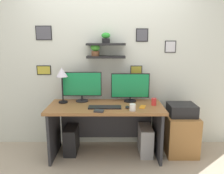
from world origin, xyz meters
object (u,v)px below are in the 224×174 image
(scissors_tray, at_px, (98,111))
(computer_tower_left, at_px, (71,139))
(desk, at_px, (105,118))
(desk_lamp, at_px, (61,76))
(pen_cup, at_px, (153,102))
(drawer_cabinet, at_px, (179,134))
(cell_phone, at_px, (142,107))
(printer, at_px, (181,110))
(computer_mouse, at_px, (127,107))
(coffee_mug, at_px, (132,107))
(computer_tower_right, at_px, (145,140))
(monitor_left, at_px, (81,86))
(keyboard, at_px, (104,107))
(monitor_right, at_px, (129,87))

(scissors_tray, distance_m, computer_tower_left, 0.81)
(desk, relative_size, scissors_tray, 13.28)
(desk_lamp, xyz_separation_m, pen_cup, (1.29, -0.13, -0.35))
(desk, bearing_deg, drawer_cabinet, 1.58)
(desk, relative_size, cell_phone, 11.38)
(scissors_tray, height_order, printer, scissors_tray)
(computer_mouse, distance_m, drawer_cabinet, 0.95)
(pen_cup, bearing_deg, drawer_cabinet, 9.57)
(scissors_tray, bearing_deg, coffee_mug, 5.94)
(cell_phone, height_order, computer_tower_right, cell_phone)
(desk_lamp, relative_size, drawer_cabinet, 0.89)
(monitor_left, relative_size, coffee_mug, 6.49)
(coffee_mug, distance_m, computer_tower_right, 0.69)
(computer_mouse, bearing_deg, computer_tower_left, 164.27)
(scissors_tray, height_order, computer_tower_left, scissors_tray)
(keyboard, relative_size, drawer_cabinet, 0.76)
(coffee_mug, bearing_deg, computer_tower_left, 158.89)
(keyboard, relative_size, cell_phone, 3.14)
(monitor_right, bearing_deg, computer_mouse, -100.17)
(monitor_left, relative_size, drawer_cabinet, 1.02)
(printer, bearing_deg, coffee_mug, -156.61)
(desk_lamp, height_order, computer_tower_right, desk_lamp)
(computer_mouse, xyz_separation_m, drawer_cabinet, (0.80, 0.21, -0.48))
(monitor_left, bearing_deg, desk_lamp, -163.88)
(monitor_left, bearing_deg, desk, -24.62)
(desk_lamp, bearing_deg, desk, -7.93)
(drawer_cabinet, bearing_deg, computer_tower_right, -176.01)
(monitor_left, height_order, keyboard, monitor_left)
(printer, bearing_deg, desk_lamp, 178.12)
(desk_lamp, relative_size, printer, 1.35)
(computer_mouse, distance_m, scissors_tray, 0.40)
(keyboard, relative_size, computer_mouse, 4.89)
(coffee_mug, relative_size, computer_tower_right, 0.22)
(computer_tower_left, bearing_deg, desk, -5.06)
(desk, bearing_deg, computer_tower_right, -0.57)
(coffee_mug, distance_m, pen_cup, 0.40)
(computer_mouse, height_order, scissors_tray, computer_mouse)
(monitor_right, distance_m, computer_tower_right, 0.81)
(desk, height_order, coffee_mug, coffee_mug)
(desk_lamp, bearing_deg, printer, -1.88)
(pen_cup, xyz_separation_m, drawer_cabinet, (0.42, 0.07, -0.51))
(cell_phone, xyz_separation_m, computer_tower_left, (-1.02, 0.18, -0.56))
(monitor_left, height_order, desk_lamp, desk_lamp)
(cell_phone, bearing_deg, desk, -178.87)
(pen_cup, bearing_deg, desk, 176.54)
(keyboard, bearing_deg, pen_cup, 10.70)
(monitor_left, height_order, printer, monitor_left)
(keyboard, height_order, desk_lamp, desk_lamp)
(desk_lamp, height_order, pen_cup, desk_lamp)
(scissors_tray, xyz_separation_m, computer_tower_right, (0.65, 0.33, -0.56))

